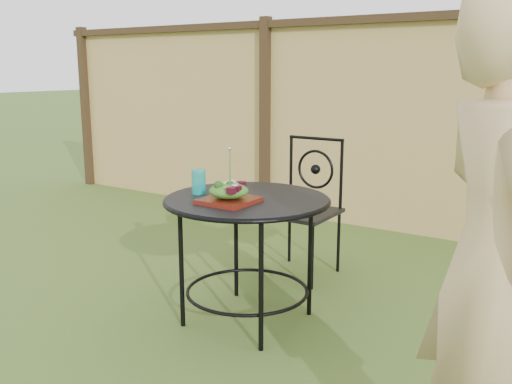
# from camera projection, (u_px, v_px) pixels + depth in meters

# --- Properties ---
(ground) EXTENTS (60.00, 60.00, 0.00)m
(ground) POSITION_uv_depth(u_px,v_px,m) (256.00, 317.00, 3.32)
(ground) COLOR #2F4D18
(ground) RESTS_ON ground
(fence) EXTENTS (8.00, 0.12, 1.90)m
(fence) POSITION_uv_depth(u_px,v_px,m) (395.00, 124.00, 4.91)
(fence) COLOR #EDC975
(fence) RESTS_ON ground
(patio_table) EXTENTS (0.92, 0.92, 0.72)m
(patio_table) POSITION_uv_depth(u_px,v_px,m) (247.00, 222.00, 3.17)
(patio_table) COLOR black
(patio_table) RESTS_ON ground
(patio_chair) EXTENTS (0.46, 0.46, 0.95)m
(patio_chair) POSITION_uv_depth(u_px,v_px,m) (305.00, 203.00, 3.96)
(patio_chair) COLOR black
(patio_chair) RESTS_ON ground
(diner) EXTENTS (0.68, 0.72, 1.66)m
(diner) POSITION_uv_depth(u_px,v_px,m) (494.00, 258.00, 1.81)
(diner) COLOR tan
(diner) RESTS_ON ground
(salad_plate) EXTENTS (0.27, 0.27, 0.02)m
(salad_plate) POSITION_uv_depth(u_px,v_px,m) (229.00, 200.00, 3.02)
(salad_plate) COLOR #421209
(salad_plate) RESTS_ON patio_table
(salad) EXTENTS (0.21, 0.21, 0.08)m
(salad) POSITION_uv_depth(u_px,v_px,m) (229.00, 191.00, 3.01)
(salad) COLOR #235614
(salad) RESTS_ON salad_plate
(fork) EXTENTS (0.01, 0.01, 0.18)m
(fork) POSITION_uv_depth(u_px,v_px,m) (230.00, 167.00, 2.97)
(fork) COLOR silver
(fork) RESTS_ON salad
(drinking_glass) EXTENTS (0.08, 0.08, 0.14)m
(drinking_glass) POSITION_uv_depth(u_px,v_px,m) (199.00, 182.00, 3.22)
(drinking_glass) COLOR #0D9E99
(drinking_glass) RESTS_ON patio_table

